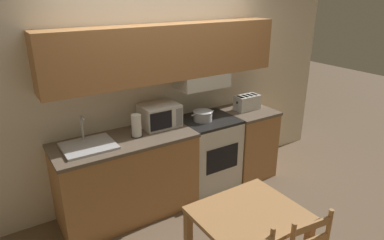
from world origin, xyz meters
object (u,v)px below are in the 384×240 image
at_px(microwave, 160,115).
at_px(paper_towel_roll, 136,126).
at_px(cooking_pot, 203,115).
at_px(toaster, 247,102).
at_px(sink_basin, 88,145).
at_px(dining_table, 248,226).
at_px(stove_range, 207,153).

xyz_separation_m(microwave, paper_towel_roll, (-0.34, -0.13, -0.01)).
relative_size(cooking_pot, toaster, 0.94).
relative_size(toaster, sink_basin, 0.66).
relative_size(toaster, paper_towel_roll, 1.38).
relative_size(toaster, dining_table, 0.41).
bearing_deg(dining_table, microwave, 87.96).
bearing_deg(paper_towel_roll, toaster, 1.11).
height_order(sink_basin, paper_towel_roll, sink_basin).
relative_size(stove_range, cooking_pot, 2.89).
distance_m(sink_basin, dining_table, 1.68).
bearing_deg(cooking_pot, stove_range, 6.04).
xyz_separation_m(cooking_pot, paper_towel_roll, (-0.83, -0.01, 0.06)).
relative_size(stove_range, sink_basin, 1.81).
bearing_deg(sink_basin, dining_table, -61.54).
relative_size(microwave, toaster, 1.26).
height_order(paper_towel_roll, dining_table, paper_towel_roll).
height_order(toaster, dining_table, toaster).
height_order(stove_range, paper_towel_roll, paper_towel_roll).
relative_size(stove_range, toaster, 2.72).
xyz_separation_m(toaster, sink_basin, (-2.03, -0.02, -0.08)).
height_order(microwave, paper_towel_roll, microwave).
xyz_separation_m(sink_basin, paper_towel_roll, (0.50, -0.01, 0.10)).
distance_m(cooking_pot, paper_towel_roll, 0.84).
distance_m(stove_range, microwave, 0.82).
relative_size(stove_range, dining_table, 1.11).
xyz_separation_m(toaster, dining_table, (-1.24, -1.47, -0.39)).
height_order(stove_range, sink_basin, sink_basin).
distance_m(microwave, paper_towel_roll, 0.36).
bearing_deg(sink_basin, cooking_pot, -0.02).
distance_m(stove_range, paper_towel_roll, 1.08).
height_order(stove_range, toaster, toaster).
distance_m(microwave, dining_table, 1.62).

